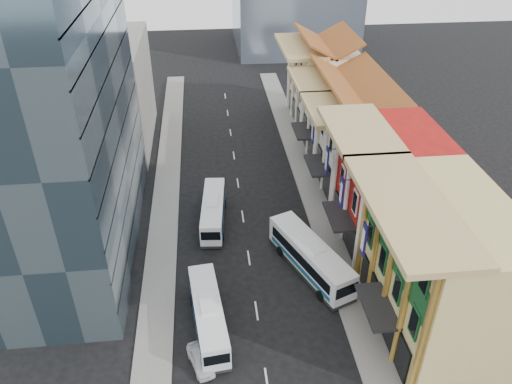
{
  "coord_description": "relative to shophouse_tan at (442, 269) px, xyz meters",
  "views": [
    {
      "loc": [
        -3.29,
        -22.27,
        31.64
      ],
      "look_at": [
        1.18,
        19.42,
        4.73
      ],
      "focal_mm": 35.0,
      "sensor_mm": 36.0,
      "label": 1
    }
  ],
  "objects": [
    {
      "name": "shophouse_cream_mid",
      "position": [
        0.0,
        30.5,
        -1.0
      ],
      "size": [
        8.0,
        9.0,
        10.0
      ],
      "primitive_type": "cube",
      "color": "white",
      "rests_on": "ground"
    },
    {
      "name": "office_tower",
      "position": [
        -31.0,
        14.0,
        9.0
      ],
      "size": [
        12.0,
        26.0,
        30.0
      ],
      "primitive_type": "cube",
      "color": "#3E5362",
      "rests_on": "ground"
    },
    {
      "name": "office_block_far",
      "position": [
        -30.0,
        37.0,
        1.0
      ],
      "size": [
        10.0,
        18.0,
        14.0
      ],
      "primitive_type": "cube",
      "color": "gray",
      "rests_on": "ground"
    },
    {
      "name": "shophouse_cream_near",
      "position": [
        0.0,
        21.5,
        -1.0
      ],
      "size": [
        8.0,
        9.0,
        10.0
      ],
      "primitive_type": "cube",
      "color": "white",
      "rests_on": "ground"
    },
    {
      "name": "sedan_left",
      "position": [
        -18.82,
        -2.12,
        -5.41
      ],
      "size": [
        2.42,
        3.76,
        1.19
      ],
      "primitive_type": "imported",
      "rotation": [
        0.0,
        0.0,
        0.31
      ],
      "color": "silver",
      "rests_on": "ground"
    },
    {
      "name": "bus_left_near",
      "position": [
        -18.08,
        1.52,
        -4.46
      ],
      "size": [
        3.26,
        9.8,
        3.08
      ],
      "primitive_type": null,
      "rotation": [
        0.0,
        0.0,
        0.11
      ],
      "color": "silver",
      "rests_on": "ground"
    },
    {
      "name": "bus_right",
      "position": [
        -8.5,
        7.51,
        -4.23
      ],
      "size": [
        6.56,
        11.2,
        3.54
      ],
      "primitive_type": null,
      "rotation": [
        0.0,
        0.0,
        0.39
      ],
      "color": "white",
      "rests_on": "ground"
    },
    {
      "name": "sidewalk_left",
      "position": [
        -22.5,
        17.0,
        -5.92
      ],
      "size": [
        3.0,
        90.0,
        0.15
      ],
      "primitive_type": "cube",
      "color": "slate",
      "rests_on": "ground"
    },
    {
      "name": "shophouse_red",
      "position": [
        0.0,
        12.0,
        0.0
      ],
      "size": [
        8.0,
        10.0,
        12.0
      ],
      "primitive_type": "cube",
      "color": "#AC1813",
      "rests_on": "ground"
    },
    {
      "name": "sidewalk_right",
      "position": [
        -5.5,
        17.0,
        -5.92
      ],
      "size": [
        3.0,
        90.0,
        0.15
      ],
      "primitive_type": "cube",
      "color": "slate",
      "rests_on": "ground"
    },
    {
      "name": "shophouse_cream_far",
      "position": [
        0.0,
        41.0,
        -0.5
      ],
      "size": [
        8.0,
        12.0,
        11.0
      ],
      "primitive_type": "cube",
      "color": "white",
      "rests_on": "ground"
    },
    {
      "name": "bus_left_far",
      "position": [
        -17.18,
        16.23,
        -4.48
      ],
      "size": [
        3.03,
        9.65,
        3.05
      ],
      "primitive_type": null,
      "rotation": [
        0.0,
        0.0,
        -0.09
      ],
      "color": "silver",
      "rests_on": "ground"
    },
    {
      "name": "shophouse_tan",
      "position": [
        0.0,
        0.0,
        0.0
      ],
      "size": [
        8.0,
        14.0,
        12.0
      ],
      "primitive_type": "cube",
      "color": "#D2C379",
      "rests_on": "ground"
    }
  ]
}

